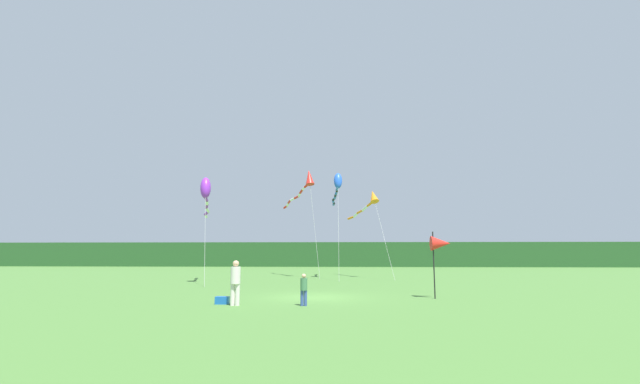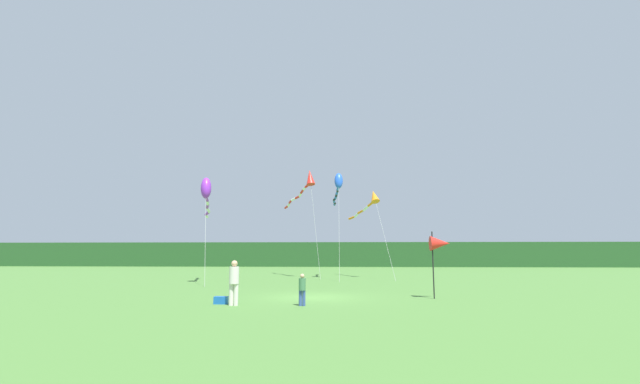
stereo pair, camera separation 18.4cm
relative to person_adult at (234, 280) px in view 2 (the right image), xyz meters
The scene contains 10 objects.
ground_plane 4.66m from the person_adult, 50.02° to the left, with size 120.00×120.00×0.00m, color #477533.
distant_treeline 48.58m from the person_adult, 86.55° to the left, with size 108.00×2.55×3.68m, color #234C23.
person_adult is the anchor object (origin of this frame).
person_child 2.80m from the person_adult, ahead, with size 0.28×0.28×1.27m.
cooler_box 1.18m from the person_adult, 143.04° to the left, with size 0.56×0.30×0.31m, color #1959B2.
banner_flag_pole 9.61m from the person_adult, 19.16° to the left, with size 0.90×0.70×3.11m.
kite_purple 14.23m from the person_adult, 113.91° to the left, with size 2.51×7.29×7.46m.
kite_red 21.02m from the person_adult, 86.80° to the left, with size 4.11×7.74×9.36m.
kite_blue 19.70m from the person_adult, 77.81° to the left, with size 0.95×7.99×8.75m.
kite_orange 21.24m from the person_adult, 70.88° to the left, with size 3.51×7.76×7.52m.
Camera 2 is at (1.65, -20.92, 2.12)m, focal length 23.98 mm.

